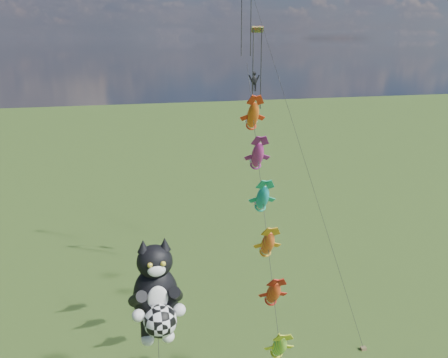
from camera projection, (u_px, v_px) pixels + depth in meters
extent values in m
ellipsoid|color=black|center=(156.00, 297.00, 25.78)|extent=(2.58, 2.20, 3.45)
ellipsoid|color=black|center=(155.00, 262.00, 25.12)|extent=(2.01, 1.86, 1.75)
cone|color=black|center=(143.00, 246.00, 24.74)|extent=(0.67, 0.67, 0.65)
cone|color=black|center=(165.00, 244.00, 25.01)|extent=(0.67, 0.67, 0.65)
ellipsoid|color=white|center=(157.00, 270.00, 24.51)|extent=(0.95, 0.55, 0.62)
ellipsoid|color=white|center=(158.00, 299.00, 24.94)|extent=(1.12, 0.53, 1.42)
sphere|color=gold|center=(150.00, 265.00, 24.27)|extent=(0.26, 0.26, 0.26)
sphere|color=gold|center=(163.00, 264.00, 24.43)|extent=(0.26, 0.26, 0.26)
sphere|color=white|center=(138.00, 316.00, 24.54)|extent=(0.65, 0.65, 0.65)
sphere|color=white|center=(179.00, 310.00, 25.05)|extent=(0.65, 0.65, 0.65)
sphere|color=white|center=(148.00, 339.00, 26.12)|extent=(0.69, 0.69, 0.69)
sphere|color=white|center=(168.00, 336.00, 26.39)|extent=(0.69, 0.69, 0.69)
sphere|color=white|center=(160.00, 321.00, 24.57)|extent=(1.67, 1.67, 1.67)
cylinder|color=black|center=(268.00, 245.00, 29.08)|extent=(2.15, 15.70, 20.06)
ellipsoid|color=green|center=(279.00, 346.00, 26.95)|extent=(1.01, 2.06, 2.23)
ellipsoid|color=orange|center=(273.00, 293.00, 28.03)|extent=(1.01, 2.06, 2.23)
ellipsoid|color=red|center=(268.00, 244.00, 29.11)|extent=(1.01, 2.06, 2.23)
ellipsoid|color=#1991BF|center=(262.00, 198.00, 30.19)|extent=(1.01, 2.06, 2.23)
ellipsoid|color=#D83386|center=(258.00, 155.00, 31.27)|extent=(1.01, 2.06, 2.23)
ellipsoid|color=orange|center=(253.00, 115.00, 32.36)|extent=(1.01, 2.06, 2.23)
cube|color=brown|center=(363.00, 348.00, 36.20)|extent=(0.40, 0.30, 0.22)
cylinder|color=black|center=(300.00, 145.00, 39.74)|extent=(4.05, 16.62, 26.93)
cube|color=green|center=(257.00, 29.00, 41.59)|extent=(1.04, 0.60, 0.53)
cylinder|color=black|center=(253.00, 71.00, 42.43)|extent=(0.08, 0.08, 6.80)
cylinder|color=black|center=(261.00, 71.00, 42.60)|extent=(0.08, 0.08, 6.80)
cylinder|color=black|center=(242.00, 14.00, 44.05)|extent=(0.08, 0.08, 7.67)
cylinder|color=black|center=(251.00, 14.00, 44.25)|extent=(0.08, 0.08, 7.67)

